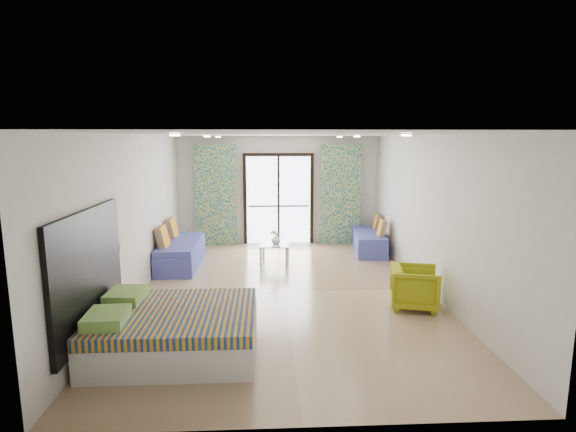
{
  "coord_description": "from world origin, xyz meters",
  "views": [
    {
      "loc": [
        -0.33,
        -7.48,
        2.63
      ],
      "look_at": [
        0.11,
        1.08,
        1.15
      ],
      "focal_mm": 28.0,
      "sensor_mm": 36.0,
      "label": 1
    }
  ],
  "objects_px": {
    "daybed_right": "(369,241)",
    "bed": "(174,330)",
    "armchair": "(415,285)",
    "daybed_left": "(180,252)",
    "coffee_table": "(275,246)"
  },
  "relations": [
    {
      "from": "bed",
      "to": "armchair",
      "type": "relative_size",
      "value": 2.71
    },
    {
      "from": "daybed_left",
      "to": "armchair",
      "type": "height_order",
      "value": "daybed_left"
    },
    {
      "from": "daybed_left",
      "to": "daybed_right",
      "type": "distance_m",
      "value": 4.35
    },
    {
      "from": "daybed_left",
      "to": "daybed_right",
      "type": "bearing_deg",
      "value": 13.52
    },
    {
      "from": "coffee_table",
      "to": "daybed_right",
      "type": "bearing_deg",
      "value": 20.84
    },
    {
      "from": "bed",
      "to": "armchair",
      "type": "bearing_deg",
      "value": 20.67
    },
    {
      "from": "daybed_left",
      "to": "coffee_table",
      "type": "xyz_separation_m",
      "value": [
        1.98,
        0.15,
        0.07
      ]
    },
    {
      "from": "bed",
      "to": "daybed_right",
      "type": "distance_m",
      "value": 6.07
    },
    {
      "from": "daybed_right",
      "to": "armchair",
      "type": "height_order",
      "value": "daybed_right"
    },
    {
      "from": "armchair",
      "to": "coffee_table",
      "type": "bearing_deg",
      "value": 51.78
    },
    {
      "from": "bed",
      "to": "armchair",
      "type": "height_order",
      "value": "armchair"
    },
    {
      "from": "daybed_right",
      "to": "armchair",
      "type": "relative_size",
      "value": 2.43
    },
    {
      "from": "daybed_right",
      "to": "bed",
      "type": "bearing_deg",
      "value": -120.2
    },
    {
      "from": "daybed_right",
      "to": "coffee_table",
      "type": "distance_m",
      "value": 2.42
    },
    {
      "from": "daybed_left",
      "to": "armchair",
      "type": "xyz_separation_m",
      "value": [
        4.11,
        -2.57,
        0.07
      ]
    }
  ]
}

